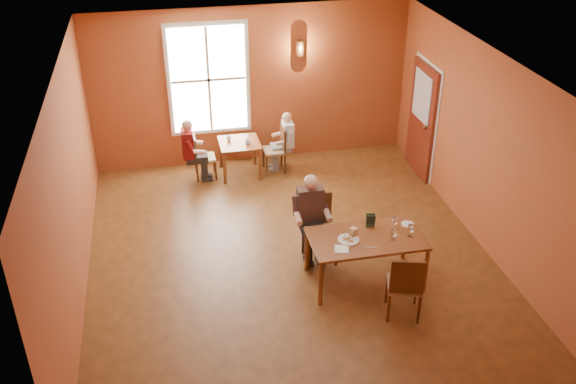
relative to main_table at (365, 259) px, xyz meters
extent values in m
cube|color=brown|center=(-0.92, 0.75, -0.37)|extent=(6.00, 7.00, 0.01)
cube|color=brown|center=(-0.92, 4.25, 1.13)|extent=(6.00, 0.04, 3.00)
cube|color=brown|center=(-0.92, -2.75, 1.13)|extent=(6.00, 0.04, 3.00)
cube|color=brown|center=(-3.92, 0.75, 1.13)|extent=(0.04, 7.00, 3.00)
cube|color=brown|center=(2.08, 0.75, 1.13)|extent=(0.04, 7.00, 3.00)
cube|color=white|center=(-0.92, 0.75, 2.63)|extent=(6.00, 7.00, 0.04)
cube|color=white|center=(-1.72, 4.20, 1.33)|extent=(1.36, 0.10, 1.96)
cube|color=maroon|center=(2.02, 3.05, 0.68)|extent=(0.12, 1.04, 2.10)
cylinder|color=brown|center=(-0.02, 4.15, 1.83)|extent=(0.16, 0.16, 0.28)
cylinder|color=white|center=(-0.27, -0.02, 0.39)|extent=(0.37, 0.37, 0.04)
cube|color=#D8B573|center=(-0.17, 0.07, 0.43)|extent=(0.12, 0.12, 0.11)
cube|color=#1D3020|center=(0.14, 0.25, 0.48)|extent=(0.13, 0.08, 0.21)
cube|color=silver|center=(-0.02, -0.25, 0.37)|extent=(0.20, 0.05, 0.00)
cube|color=white|center=(-0.42, -0.21, 0.38)|extent=(0.24, 0.24, 0.01)
cylinder|color=silver|center=(0.68, 0.19, 0.38)|extent=(0.23, 0.23, 0.01)
imported|color=silver|center=(-1.13, 3.53, 0.32)|extent=(0.14, 0.14, 0.08)
imported|color=white|center=(-1.45, 3.76, 0.33)|extent=(0.12, 0.12, 0.09)
camera|label=1|loc=(-2.61, -7.06, 5.34)|focal=40.00mm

